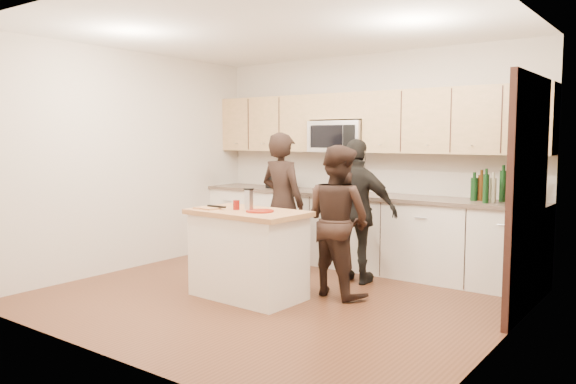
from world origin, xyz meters
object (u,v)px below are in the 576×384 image
Objects in this scene: woman_right at (356,211)px; island at (248,254)px; woman_center at (338,221)px; woman_left at (282,203)px; toaster at (279,182)px.

island is at bearing 56.63° from woman_right.
woman_right reaches higher than woman_center.
island is 1.22m from woman_left.
woman_center is at bearing -35.86° from toaster.
woman_left is (-0.38, 1.09, 0.39)m from island.
toaster is 0.98m from woman_left.
toaster is 0.20× the size of woman_right.
woman_right is at bearing -68.67° from woman_center.
island is 3.76× the size of toaster.
woman_left is at bearing 111.38° from island.
woman_left reaches higher than toaster.
toaster is at bearing -23.89° from woman_center.
woman_center reaches higher than toaster.
woman_right is at bearing -22.80° from toaster.
woman_left is at bearing -11.83° from woman_center.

